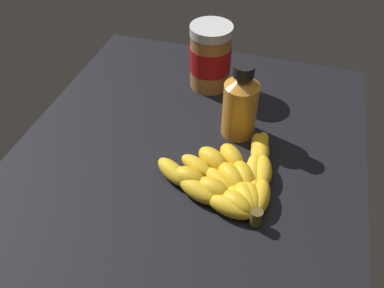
{
  "coord_description": "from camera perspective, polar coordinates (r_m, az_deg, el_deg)",
  "views": [
    {
      "loc": [
        -46.52,
        -15.97,
        53.03
      ],
      "look_at": [
        2.84,
        -1.28,
        3.76
      ],
      "focal_mm": 36.95,
      "sensor_mm": 36.0,
      "label": 1
    }
  ],
  "objects": [
    {
      "name": "honey_bottle",
      "position": [
        0.75,
        7.0,
        5.8
      ],
      "size": [
        6.67,
        6.67,
        15.56
      ],
      "color": "orange",
      "rests_on": "ground_plane"
    },
    {
      "name": "peanut_butter_jar",
      "position": [
        0.88,
        2.68,
        12.42
      ],
      "size": [
        9.1,
        9.1,
        14.55
      ],
      "color": "#B27238",
      "rests_on": "ground_plane"
    },
    {
      "name": "banana_bunch",
      "position": [
        0.69,
        5.7,
        -5.1
      ],
      "size": [
        21.99,
        21.44,
        3.65
      ],
      "color": "gold",
      "rests_on": "ground_plane"
    },
    {
      "name": "ground_plane",
      "position": [
        0.74,
        -1.59,
        -4.55
      ],
      "size": [
        84.68,
        65.39,
        4.2
      ],
      "primitive_type": "cube",
      "color": "black"
    }
  ]
}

